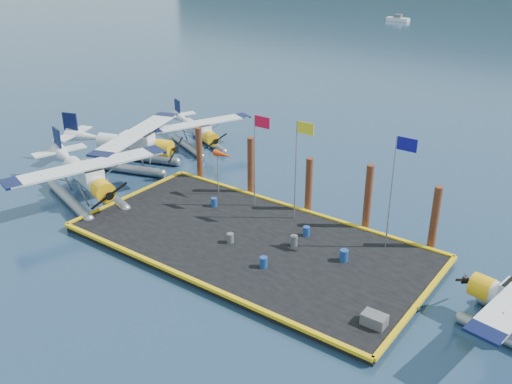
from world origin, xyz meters
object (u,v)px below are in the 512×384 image
piling_4 (434,220)px  drum_4 (344,255)px  seaplane_a (87,180)px  flagpole_blue (396,177)px  piling_2 (309,187)px  seaplane_c (199,133)px  drum_2 (294,241)px  drum_3 (230,238)px  flagpole_red (257,147)px  drum_0 (214,202)px  piling_3 (368,199)px  piling_0 (200,155)px  crate (374,320)px  drum_1 (264,262)px  drum_5 (306,231)px  windsock (223,156)px  seaplane_b (133,147)px  piling_1 (251,168)px  flagpole_yellow (299,156)px

piling_4 → drum_4: bearing=-126.7°
seaplane_a → flagpole_blue: size_ratio=1.61×
piling_2 → flagpole_blue: bearing=-14.5°
seaplane_c → drum_2: (15.40, -9.60, -0.65)m
drum_3 → flagpole_red: flagpole_red is taller
drum_0 → piling_3: size_ratio=0.13×
flagpole_red → piling_0: size_ratio=1.50×
crate → drum_4: bearing=132.3°
drum_1 → drum_5: (0.01, 4.23, -0.02)m
drum_4 → drum_5: 3.29m
crate → piling_2: (-8.50, 8.29, 1.23)m
drum_0 → piling_2: piling_2 is taller
drum_0 → windsock: size_ratio=0.18×
drum_4 → flagpole_red: size_ratio=0.11×
flagpole_blue → piling_4: bearing=41.6°
seaplane_b → piling_3: size_ratio=2.45×
drum_1 → flagpole_red: 8.16m
seaplane_a → piling_1: bearing=148.4°
seaplane_b → drum_3: seaplane_b is taller
piling_4 → flagpole_red: bearing=-171.6°
seaplane_c → piling_4: 22.21m
crate → piling_3: (-4.50, 8.29, 1.48)m
seaplane_b → flagpole_red: bearing=69.4°
drum_4 → piling_4: bearing=53.3°
piling_1 → piling_0: bearing=180.0°
crate → piling_0: piling_0 is taller
drum_0 → flagpole_blue: bearing=8.3°
seaplane_c → drum_4: 20.69m
piling_3 → piling_2: bearing=180.0°
seaplane_b → piling_2: piling_2 is taller
drum_3 → piling_3: bearing=50.0°
drum_5 → piling_4: size_ratio=0.14×
seaplane_b → piling_1: size_ratio=2.51×
seaplane_b → piling_3: (18.88, 0.93, 0.51)m
flagpole_blue → piling_0: bearing=174.0°
piling_3 → flagpole_red: bearing=-166.7°
flagpole_yellow → flagpole_blue: flagpole_blue is taller
flagpole_blue → seaplane_a: bearing=-163.9°
seaplane_a → piling_0: size_ratio=2.62×
seaplane_b → piling_4: piling_4 is taller
drum_1 → windsock: bearing=142.0°
seaplane_a → drum_1: 14.36m
seaplane_a → flagpole_red: flagpole_red is taller
flagpole_blue → windsock: bearing=180.0°
drum_1 → piling_4: (6.25, 7.29, 1.31)m
piling_0 → piling_1: size_ratio=0.95×
drum_3 → piling_2: (1.27, 6.27, 1.22)m
crate → piling_1: 15.49m
drum_0 → drum_1: 7.88m
drum_4 → piling_3: (-0.82, 4.26, 1.43)m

